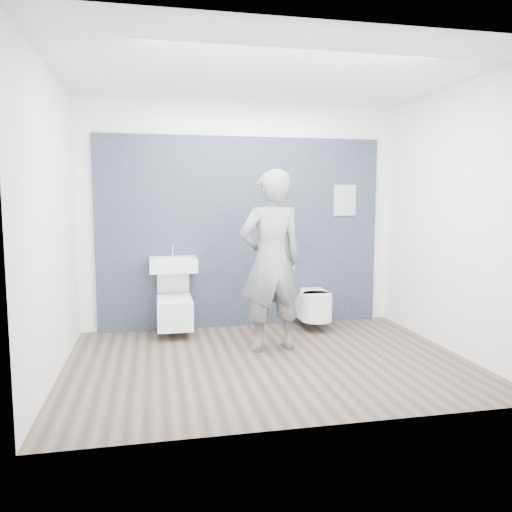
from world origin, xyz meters
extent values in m
plane|color=brown|center=(0.00, 0.00, 0.00)|extent=(4.00, 4.00, 0.00)
plane|color=white|center=(0.00, 1.50, 1.40)|extent=(4.00, 0.00, 4.00)
plane|color=white|center=(0.00, -1.50, 1.40)|extent=(4.00, 0.00, 4.00)
plane|color=white|center=(-2.00, 0.00, 1.40)|extent=(0.00, 3.00, 3.00)
plane|color=white|center=(2.00, 0.00, 1.40)|extent=(0.00, 3.00, 3.00)
plane|color=white|center=(0.00, 0.00, 2.80)|extent=(4.00, 4.00, 0.00)
cube|color=black|center=(0.00, 1.47, 0.00)|extent=(3.60, 0.06, 2.40)
cube|color=white|center=(-0.88, 1.23, 0.85)|extent=(0.56, 0.42, 0.17)
cube|color=silver|center=(-0.88, 1.21, 0.93)|extent=(0.39, 0.28, 0.03)
cylinder|color=silver|center=(-0.88, 1.38, 1.00)|extent=(0.02, 0.02, 0.14)
cylinder|color=silver|center=(-0.88, 1.33, 1.06)|extent=(0.02, 0.09, 0.02)
cylinder|color=silver|center=(-0.88, 1.42, 0.71)|extent=(0.04, 0.04, 0.11)
cube|color=white|center=(-0.88, 1.14, 0.28)|extent=(0.41, 0.59, 0.35)
cylinder|color=silver|center=(-0.88, 1.10, 0.44)|extent=(0.29, 0.29, 0.03)
cube|color=white|center=(-0.88, 1.10, 0.47)|extent=(0.39, 0.48, 0.02)
cube|color=white|center=(-0.88, 1.34, 0.69)|extent=(0.39, 0.11, 0.43)
cube|color=silver|center=(-0.88, 1.41, 0.15)|extent=(0.11, 0.06, 0.08)
cube|color=white|center=(0.85, 1.22, 0.29)|extent=(0.38, 0.44, 0.32)
cylinder|color=white|center=(0.85, 1.00, 0.29)|extent=(0.38, 0.38, 0.32)
cube|color=white|center=(0.85, 1.19, 0.46)|extent=(0.36, 0.42, 0.03)
cylinder|color=white|center=(0.85, 0.98, 0.46)|extent=(0.36, 0.36, 0.03)
cube|color=silver|center=(0.85, 1.41, 0.17)|extent=(0.11, 0.06, 0.08)
cube|color=white|center=(1.36, 1.43, 0.00)|extent=(0.30, 0.03, 0.40)
imported|color=slate|center=(0.12, 0.36, 0.97)|extent=(0.76, 0.55, 1.93)
camera|label=1|loc=(-1.11, -4.76, 1.63)|focal=35.00mm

